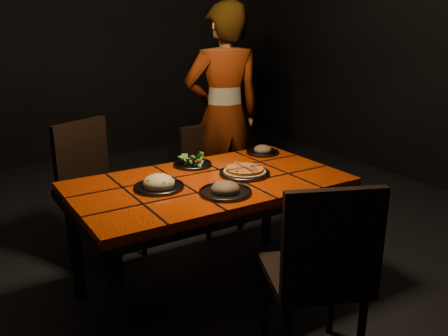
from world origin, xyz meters
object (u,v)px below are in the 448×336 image
chair_near (321,268)px  plate_pasta (159,184)px  dining_table (209,193)px  chair_far_left (94,182)px  chair_far_right (208,170)px  plate_pizza (245,172)px  diner (224,115)px

chair_near → plate_pasta: 1.02m
dining_table → chair_far_left: size_ratio=1.63×
chair_far_right → plate_pasta: bearing=-137.2°
dining_table → chair_near: chair_near is taller
chair_near → chair_far_right: chair_near is taller
chair_near → plate_pasta: chair_near is taller
dining_table → plate_pizza: bearing=-5.6°
chair_far_left → diner: bearing=-17.9°
chair_near → chair_far_left: bearing=-50.7°
chair_far_left → plate_pasta: bearing=-105.1°
dining_table → chair_far_left: (-0.44, 0.85, -0.10)m
chair_far_left → chair_far_right: bearing=-21.3°
diner → plate_pasta: bearing=55.7°
plate_pizza → dining_table: bearing=174.4°
plate_pasta → diner: bearing=42.9°
dining_table → chair_far_left: chair_far_left is taller
dining_table → chair_near: (0.08, -0.89, -0.10)m
dining_table → chair_far_right: bearing=60.5°
dining_table → plate_pizza: plate_pizza is taller
diner → plate_pizza: bearing=77.4°
chair_far_right → dining_table: bearing=-123.5°
chair_far_right → chair_near: bearing=-107.5°
chair_far_right → diner: diner is taller
diner → plate_pizza: diner is taller
chair_far_left → plate_pasta: chair_far_left is taller
diner → plate_pizza: (-0.47, -1.00, -0.14)m
plate_pasta → chair_far_right: bearing=46.8°
dining_table → chair_near: size_ratio=1.63×
chair_near → plate_pizza: (0.16, 0.87, 0.20)m
dining_table → plate_pasta: 0.33m
chair_near → chair_far_left: 1.82m
chair_near → diner: bearing=-86.0°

